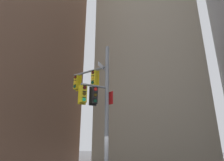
# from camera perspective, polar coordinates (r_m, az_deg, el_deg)

# --- Properties ---
(building_tower_left) EXTENTS (16.16, 16.16, 41.24)m
(building_tower_left) POSITION_cam_1_polar(r_m,az_deg,el_deg) (33.59, -27.85, 17.54)
(building_tower_left) COLOR brown
(building_tower_left) RESTS_ON ground
(building_mid_block) EXTENTS (14.77, 14.77, 36.26)m
(building_mid_block) POSITION_cam_1_polar(r_m,az_deg,el_deg) (35.14, 11.58, 9.15)
(building_mid_block) COLOR tan
(building_mid_block) RESTS_ON ground
(signal_pole_assembly) EXTENTS (3.28, 2.27, 8.28)m
(signal_pole_assembly) POSITION_cam_1_polar(r_m,az_deg,el_deg) (12.14, -4.73, -4.80)
(signal_pole_assembly) COLOR gray
(signal_pole_assembly) RESTS_ON ground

